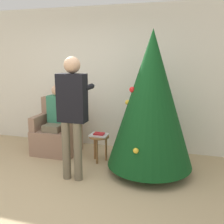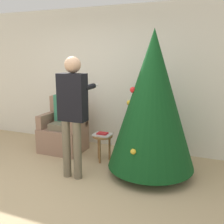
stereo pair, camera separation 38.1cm
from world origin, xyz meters
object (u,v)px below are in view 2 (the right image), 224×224
at_px(person_seated, 63,115).
at_px(person_standing, 73,106).
at_px(armchair, 64,132).
at_px(side_stool, 103,140).
at_px(christmas_tree, 152,100).

relative_size(person_seated, person_standing, 0.71).
xyz_separation_m(person_seated, person_standing, (0.74, -0.85, 0.38)).
bearing_deg(person_standing, armchair, 129.90).
distance_m(person_standing, side_stool, 1.00).
xyz_separation_m(christmas_tree, person_standing, (-1.05, -0.51, -0.08)).
bearing_deg(person_seated, christmas_tree, -10.91).
distance_m(armchair, person_standing, 1.35).
height_order(christmas_tree, person_seated, christmas_tree).
xyz_separation_m(armchair, person_standing, (0.74, -0.88, 0.72)).
bearing_deg(side_stool, christmas_tree, -11.42).
relative_size(armchair, side_stool, 2.20).
height_order(christmas_tree, person_standing, christmas_tree).
distance_m(person_seated, side_stool, 0.97).
bearing_deg(armchair, christmas_tree, -11.75).
xyz_separation_m(armchair, person_seated, (0.00, -0.03, 0.34)).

